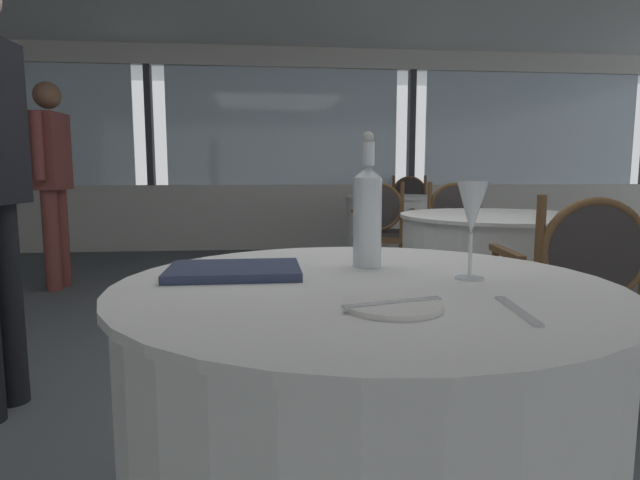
# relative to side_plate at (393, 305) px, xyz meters

# --- Properties ---
(ground_plane) EXTENTS (15.22, 15.22, 0.00)m
(ground_plane) POSITION_rel_side_plate_xyz_m (0.02, 1.60, -0.76)
(ground_plane) COLOR #4C5156
(window_wall_far) EXTENTS (10.82, 0.14, 2.60)m
(window_wall_far) POSITION_rel_side_plate_xyz_m (0.02, 5.99, 0.28)
(window_wall_far) COLOR beige
(window_wall_far) RESTS_ON ground_plane
(foreground_table) EXTENTS (1.11, 1.11, 0.76)m
(foreground_table) POSITION_rel_side_plate_xyz_m (-0.01, 0.23, -0.38)
(foreground_table) COLOR white
(foreground_table) RESTS_ON ground_plane
(side_plate) EXTENTS (0.18, 0.18, 0.01)m
(side_plate) POSITION_rel_side_plate_xyz_m (0.00, 0.00, 0.00)
(side_plate) COLOR white
(side_plate) RESTS_ON foreground_table
(butter_knife) EXTENTS (0.19, 0.07, 0.00)m
(butter_knife) POSITION_rel_side_plate_xyz_m (0.00, 0.00, 0.01)
(butter_knife) COLOR silver
(butter_knife) RESTS_ON foreground_table
(dinner_fork) EXTENTS (0.04, 0.19, 0.00)m
(dinner_fork) POSITION_rel_side_plate_xyz_m (0.21, -0.05, -0.00)
(dinner_fork) COLOR silver
(dinner_fork) RESTS_ON foreground_table
(water_bottle) EXTENTS (0.07, 0.07, 0.35)m
(water_bottle) POSITION_rel_side_plate_xyz_m (0.03, 0.42, 0.13)
(water_bottle) COLOR white
(water_bottle) RESTS_ON foreground_table
(wine_glass) EXTENTS (0.07, 0.07, 0.22)m
(wine_glass) POSITION_rel_side_plate_xyz_m (0.24, 0.23, 0.15)
(wine_glass) COLOR white
(wine_glass) RESTS_ON foreground_table
(menu_book) EXTENTS (0.31, 0.22, 0.02)m
(menu_book) POSITION_rel_side_plate_xyz_m (-0.30, 0.34, 0.01)
(menu_book) COLOR #2D3856
(menu_book) RESTS_ON foreground_table
(background_table_0) EXTENTS (1.13, 1.13, 0.76)m
(background_table_0) POSITION_rel_side_plate_xyz_m (1.18, 4.59, -0.38)
(background_table_0) COLOR white
(background_table_0) RESTS_ON ground_plane
(dining_chair_0_0) EXTENTS (0.64, 0.60, 0.93)m
(dining_chair_0_0) POSITION_rel_side_plate_xyz_m (0.80, 3.67, -0.22)
(dining_chair_0_0) COLOR brown
(dining_chair_0_0) RESTS_ON ground_plane
(dining_chair_0_1) EXTENTS (0.64, 0.60, 0.98)m
(dining_chair_0_1) POSITION_rel_side_plate_xyz_m (1.56, 5.51, -0.19)
(dining_chair_0_1) COLOR brown
(dining_chair_0_1) RESTS_ON ground_plane
(background_table_1) EXTENTS (1.16, 1.16, 0.76)m
(background_table_1) POSITION_rel_side_plate_xyz_m (1.15, 2.04, -0.38)
(background_table_1) COLOR white
(background_table_1) RESTS_ON ground_plane
(dining_chair_1_0) EXTENTS (0.58, 0.52, 0.92)m
(dining_chair_1_0) POSITION_rel_side_plate_xyz_m (1.02, 1.04, -0.23)
(dining_chair_1_0) COLOR brown
(dining_chair_1_0) RESTS_ON ground_plane
(dining_chair_1_1) EXTENTS (0.58, 0.52, 0.93)m
(dining_chair_1_1) POSITION_rel_side_plate_xyz_m (1.27, 3.03, -0.21)
(dining_chair_1_1) COLOR brown
(dining_chair_1_1) RESTS_ON ground_plane
(diner_person_0) EXTENTS (0.22, 0.53, 1.76)m
(diner_person_0) POSITION_rel_side_plate_xyz_m (-2.04, 3.77, 0.25)
(diner_person_0) COLOR brown
(diner_person_0) RESTS_ON ground_plane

